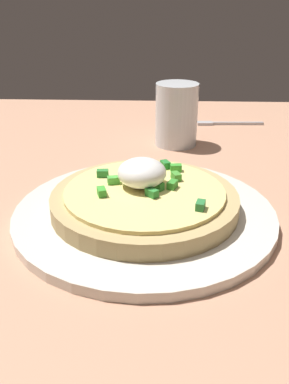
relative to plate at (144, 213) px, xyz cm
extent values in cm
cube|color=tan|center=(5.50, 10.47, -1.83)|extent=(102.61, 86.22, 2.59)
cylinder|color=silver|center=(0.00, 0.00, 0.00)|extent=(27.81, 27.81, 1.07)
cylinder|color=tan|center=(0.00, 0.00, 1.46)|extent=(19.79, 19.79, 1.84)
cylinder|color=#EFD880|center=(0.00, 0.00, 2.58)|extent=(16.91, 16.91, 0.41)
ellipsoid|color=white|center=(-0.32, 1.03, 4.29)|extent=(5.17, 5.17, 3.01)
cube|color=#348C2D|center=(2.92, 0.57, 3.19)|extent=(1.26, 1.50, 0.80)
cube|color=#419431|center=(3.36, 2.77, 3.19)|extent=(1.22, 1.48, 0.80)
cube|color=#257D31|center=(2.20, 6.20, 3.19)|extent=(1.27, 1.50, 0.80)
cube|color=green|center=(-4.30, -1.50, 3.19)|extent=(1.16, 1.47, 0.80)
cube|color=green|center=(3.41, 5.21, 3.19)|extent=(1.34, 0.89, 0.80)
cube|color=green|center=(-3.41, 1.45, 3.19)|extent=(1.44, 1.10, 0.80)
cube|color=#368D38|center=(1.34, 0.14, 3.19)|extent=(1.51, 1.39, 0.80)
cube|color=#2F8136|center=(-4.83, 3.26, 3.19)|extent=(1.33, 0.89, 0.80)
cube|color=#2A7B3A|center=(5.99, -4.03, 3.19)|extent=(1.09, 1.44, 0.80)
cube|color=#2A8332|center=(0.81, -1.51, 3.19)|extent=(1.46, 1.48, 0.80)
cube|color=#288E36|center=(-1.68, 2.39, 3.19)|extent=(1.47, 1.47, 0.80)
cylinder|color=silver|center=(3.94, 24.25, 4.27)|extent=(6.57, 6.57, 9.62)
cylinder|color=black|center=(3.94, 24.25, 2.09)|extent=(5.78, 5.78, 4.45)
cube|color=#B7B7BC|center=(15.66, 35.60, -0.29)|extent=(9.35, 0.97, 0.50)
cube|color=#B7B7BC|center=(9.60, 35.36, -0.29)|extent=(2.85, 1.51, 0.50)
camera|label=1|loc=(1.68, -39.13, 21.45)|focal=38.79mm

